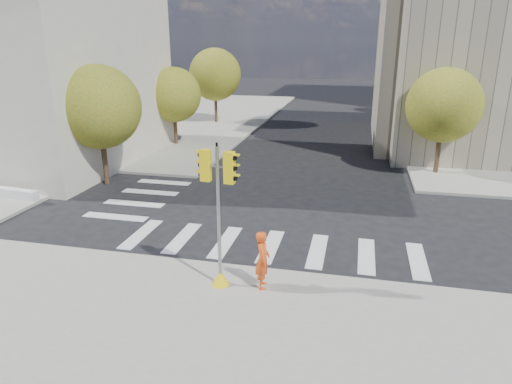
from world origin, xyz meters
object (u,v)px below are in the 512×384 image
at_px(lamp_near, 443,89).
at_px(traffic_signal, 219,228).
at_px(lamp_far, 419,74).
at_px(photographer, 263,260).

distance_m(lamp_near, traffic_signal, 21.58).
distance_m(lamp_far, traffic_signal, 34.72).
bearing_deg(traffic_signal, lamp_near, 72.31).
height_order(lamp_far, traffic_signal, lamp_far).
xyz_separation_m(traffic_signal, photographer, (1.33, 0.17, -1.01)).
relative_size(lamp_far, photographer, 4.30).
height_order(lamp_near, photographer, lamp_near).
relative_size(lamp_far, traffic_signal, 1.76).
bearing_deg(photographer, traffic_signal, 84.58).
relative_size(lamp_near, lamp_far, 1.00).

